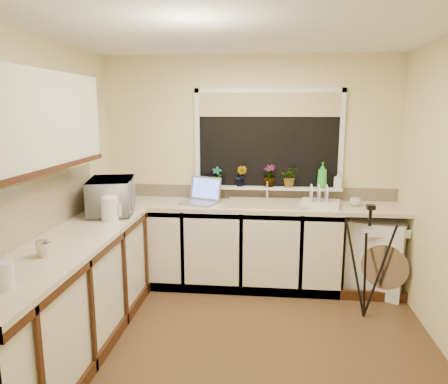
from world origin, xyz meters
The scene contains 33 objects.
floor centered at (0.00, 0.00, 0.00)m, with size 3.20×3.20×0.00m, color brown.
ceiling centered at (0.00, 0.00, 2.45)m, with size 3.20×3.20×0.00m, color white.
wall_back centered at (0.00, 1.50, 1.23)m, with size 3.20×3.20×0.00m, color beige.
wall_front centered at (0.00, -1.50, 1.23)m, with size 3.20×3.20×0.00m, color beige.
wall_left centered at (-1.60, 0.00, 1.23)m, with size 3.00×3.00×0.00m, color beige.
base_cabinet_back centered at (-0.33, 1.20, 0.43)m, with size 2.55×0.60×0.86m, color silver.
base_cabinet_left centered at (-1.30, -0.30, 0.43)m, with size 0.54×2.40×0.86m, color silver.
worktop_back centered at (0.00, 1.20, 0.88)m, with size 3.20×0.60×0.04m, color beige.
worktop_left centered at (-1.30, -0.30, 0.88)m, with size 0.60×2.40×0.04m, color beige.
upper_cabinet centered at (-1.44, -0.45, 1.80)m, with size 0.28×1.90×0.70m, color silver.
splashback_left centered at (-1.59, -0.30, 1.12)m, with size 0.02×2.40×0.45m, color beige.
splashback_back centered at (0.00, 1.49, 0.97)m, with size 3.20×0.02×0.14m, color beige.
window_glass centered at (0.20, 1.49, 1.55)m, with size 1.50×0.02×1.00m, color black.
window_blind centered at (0.20, 1.46, 1.92)m, with size 1.50×0.02×0.25m, color tan.
windowsill centered at (0.20, 1.43, 1.04)m, with size 1.60×0.14×0.03m, color white.
sink centered at (0.20, 1.20, 0.91)m, with size 0.82×0.46×0.03m, color tan.
faucet centered at (0.20, 1.38, 1.02)m, with size 0.03×0.03×0.24m, color silver.
washing_machine centered at (1.36, 1.20, 0.38)m, with size 0.54×0.52×0.77m, color white.
laptop centered at (-0.49, 1.21, 0.97)m, with size 0.45×0.42×0.27m.
kettle centered at (-1.19, 0.39, 1.00)m, with size 0.16×0.16×0.20m, color white.
dish_rack centered at (0.74, 1.16, 0.93)m, with size 0.38×0.29×0.06m, color silver.
tripod centered at (1.11, 0.58, 0.53)m, with size 0.51×0.51×1.06m, color black, non-canonical shape.
glass_jug centered at (-1.24, -1.10, 0.98)m, with size 0.10×0.10×0.15m, color white.
steel_jar centered at (-1.32, -0.56, 0.95)m, with size 0.08×0.08×0.11m, color silver.
microwave centered at (-1.28, 0.68, 1.06)m, with size 0.59×0.40×0.33m, color silver.
plant_a centered at (-0.35, 1.42, 1.15)m, with size 0.11×0.07×0.21m, color #999999.
plant_b centered at (-0.09, 1.39, 1.17)m, with size 0.13×0.10×0.23m, color #999999.
plant_c centered at (0.22, 1.42, 1.17)m, with size 0.14×0.14×0.24m, color #999999.
plant_d centered at (0.44, 1.43, 1.16)m, with size 0.19×0.17×0.22m, color #999999.
soap_bottle_green centered at (0.78, 1.41, 1.19)m, with size 0.11×0.11×0.28m, color green.
soap_bottle_clear centered at (0.96, 1.41, 1.14)m, with size 0.08×0.08×0.18m, color #999999.
cup_back centered at (1.10, 1.22, 0.94)m, with size 0.11×0.11×0.09m, color beige.
cup_left centered at (-1.29, -0.58, 0.95)m, with size 0.10×0.10×0.10m, color #F0DCC6.
Camera 1 is at (0.21, -3.20, 1.89)m, focal length 34.37 mm.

